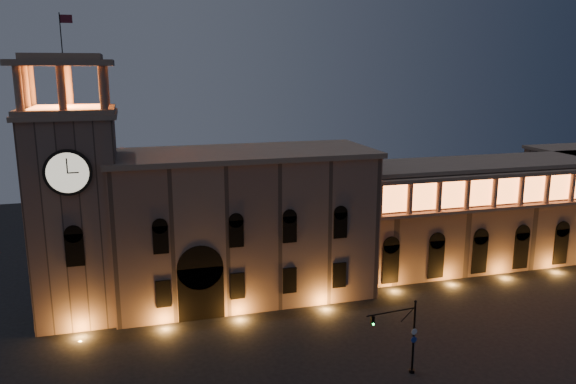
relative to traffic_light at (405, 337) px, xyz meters
name	(u,v)px	position (x,y,z in m)	size (l,w,h in m)	color
government_building	(243,224)	(-10.13, 22.19, 5.07)	(30.80, 12.80, 17.60)	#775A4E
clock_tower	(75,206)	(-28.55, 21.23, 8.80)	(9.80, 9.80, 32.40)	#775A4E
colonnade_wing	(481,212)	(23.95, 24.18, 3.63)	(40.60, 11.50, 14.50)	brown
traffic_light	(405,337)	(0.00, 0.00, 0.00)	(5.12, 0.88, 7.05)	black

